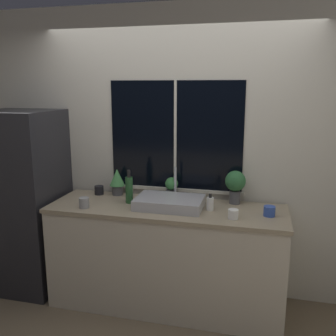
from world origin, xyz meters
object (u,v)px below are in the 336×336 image
potted_plant_left (117,180)px  refrigerator (25,200)px  sink (170,202)px  bottle_tall (129,189)px  potted_plant_center (172,187)px  potted_plant_right (235,183)px  mug_white (233,214)px  soap_bottle (210,203)px  mug_grey (84,203)px  mug_blue (269,211)px  mug_black (99,190)px

potted_plant_left → refrigerator: bearing=-167.1°
sink → bottle_tall: size_ratio=1.89×
potted_plant_center → potted_plant_right: 0.59m
refrigerator → mug_white: 2.04m
potted_plant_center → sink: bearing=-80.3°
soap_bottle → mug_grey: 1.09m
bottle_tall → mug_blue: 1.23m
potted_plant_right → mug_blue: bearing=-42.4°
sink → soap_bottle: 0.35m
sink → mug_blue: (0.84, -0.02, -0.00)m
soap_bottle → potted_plant_center: bearing=148.6°
bottle_tall → refrigerator: bearing=179.2°
sink → refrigerator: bearing=178.1°
soap_bottle → refrigerator: bearing=178.8°
potted_plant_left → potted_plant_center: potted_plant_left is taller
potted_plant_left → soap_bottle: 0.97m
mug_grey → mug_black: (-0.04, 0.41, -0.00)m
sink → soap_bottle: bearing=1.8°
potted_plant_right → mug_grey: 1.34m
refrigerator → potted_plant_right: 2.04m
potted_plant_center → mug_grey: bearing=-147.0°
potted_plant_right → mug_black: (-1.31, -0.03, -0.14)m
sink → mug_white: (0.56, -0.15, -0.01)m
mug_black → mug_blue: bearing=-8.6°
bottle_tall → mug_blue: size_ratio=3.28×
sink → potted_plant_right: (0.54, 0.25, 0.14)m
mug_white → mug_black: bearing=164.1°
soap_bottle → mug_white: (0.21, -0.16, -0.02)m
soap_bottle → mug_blue: bearing=-3.6°
sink → potted_plant_left: sink is taller
soap_bottle → potted_plant_left: bearing=165.6°
potted_plant_center → bottle_tall: bearing=-147.3°
refrigerator → potted_plant_center: 1.45m
mug_blue → soap_bottle: bearing=176.4°
mug_white → refrigerator: bearing=174.3°
potted_plant_right → refrigerator: bearing=-174.2°
potted_plant_center → bottle_tall: size_ratio=0.67×
mug_grey → potted_plant_center: bearing=33.0°
soap_bottle → mug_blue: soap_bottle is taller
soap_bottle → mug_blue: size_ratio=1.54×
potted_plant_right → mug_black: bearing=-178.7°
mug_black → potted_plant_right: bearing=1.3°
sink → mug_black: 0.79m
refrigerator → potted_plant_right: bearing=5.8°
refrigerator → potted_plant_center: bearing=8.1°
potted_plant_right → soap_bottle: potted_plant_right is taller
mug_grey → mug_blue: (1.56, 0.17, -0.00)m
refrigerator → soap_bottle: size_ratio=12.17×
sink → soap_bottle: sink is taller
refrigerator → soap_bottle: bearing=-1.2°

